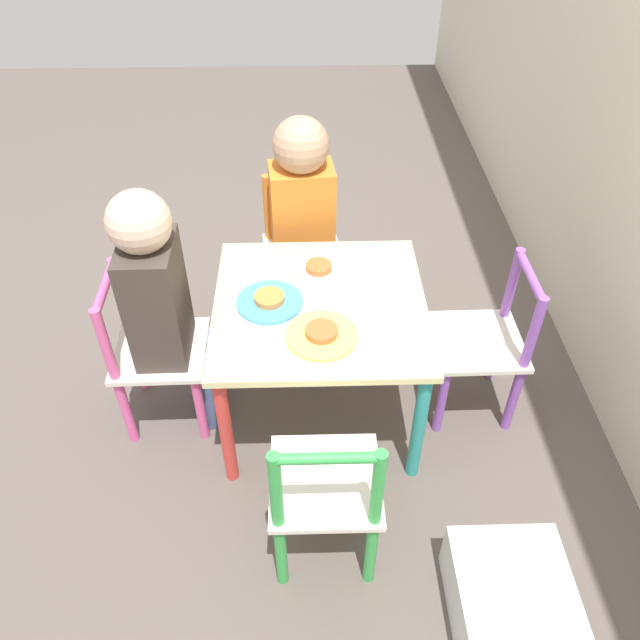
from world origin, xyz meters
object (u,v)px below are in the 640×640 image
object	(u,v)px
kids_table	(320,319)
child_front	(162,297)
chair_pink	(153,354)
plate_front	(270,301)
chair_green	(325,493)
plate_right	(321,334)
plate_left	(319,270)
chair_orange	(302,253)
storage_bin	(512,609)
chair_purple	(484,344)
child_left	(303,210)

from	to	relation	value
kids_table	child_front	distance (m)	0.43
chair_pink	plate_front	world-z (taller)	chair_pink
chair_pink	child_front	world-z (taller)	child_front
chair_green	plate_right	world-z (taller)	chair_green
plate_front	kids_table	bearing A→B (deg)	90.00
kids_table	plate_left	distance (m)	0.15
chair_orange	storage_bin	size ratio (longest dim) A/B	1.54
chair_green	plate_right	distance (m)	0.39
child_front	plate_right	bearing A→B (deg)	-108.01
child_front	plate_front	bearing A→B (deg)	-89.58
chair_purple	child_front	bearing A→B (deg)	-89.89
chair_pink	chair_green	size ratio (longest dim) A/B	1.00
plate_right	plate_front	bearing A→B (deg)	-135.00
chair_orange	child_left	size ratio (longest dim) A/B	0.67
kids_table	chair_purple	size ratio (longest dim) A/B	1.13
chair_orange	child_front	distance (m)	0.65
chair_pink	child_front	distance (m)	0.22
plate_front	storage_bin	distance (m)	0.95
chair_pink	child_left	distance (m)	0.65
child_left	plate_left	bearing A→B (deg)	-87.19
chair_pink	chair_purple	bearing A→B (deg)	-90.12
chair_pink	plate_left	distance (m)	0.54
chair_orange	chair_green	xyz separation A→B (m)	(0.96, 0.05, 0.00)
chair_pink	chair_purple	distance (m)	0.96
plate_right	storage_bin	xyz separation A→B (m)	(0.55, 0.42, -0.35)
plate_front	plate_right	xyz separation A→B (m)	(0.14, 0.14, 0.00)
chair_purple	plate_left	size ratio (longest dim) A/B	3.04
kids_table	child_front	bearing A→B (deg)	-89.12
chair_orange	child_front	xyz separation A→B (m)	(0.49, -0.37, 0.21)
plate_front	plate_left	size ratio (longest dim) A/B	1.08
kids_table	chair_orange	xyz separation A→B (m)	(-0.48, -0.05, -0.11)
chair_pink	chair_green	xyz separation A→B (m)	(0.47, 0.48, 0.00)
chair_green	plate_front	xyz separation A→B (m)	(-0.48, -0.14, 0.18)
kids_table	chair_pink	xyz separation A→B (m)	(0.01, -0.48, -0.11)
chair_green	plate_front	size ratio (longest dim) A/B	2.81
storage_bin	chair_green	bearing A→B (deg)	-115.89
child_front	chair_green	bearing A→B (deg)	-139.34
plate_right	child_left	bearing A→B (deg)	-175.53
kids_table	chair_pink	size ratio (longest dim) A/B	1.13
child_front	storage_bin	xyz separation A→B (m)	(0.68, 0.84, -0.38)
child_left	plate_front	size ratio (longest dim) A/B	4.17
plate_right	kids_table	bearing A→B (deg)	180.00
chair_orange	storage_bin	bearing A→B (deg)	-73.98
chair_orange	chair_purple	world-z (taller)	same
chair_orange	child_left	bearing A→B (deg)	-90.00
storage_bin	chair_purple	bearing A→B (deg)	174.87
chair_purple	plate_front	size ratio (longest dim) A/B	2.81
storage_bin	chair_orange	bearing A→B (deg)	-158.06
chair_orange	storage_bin	xyz separation A→B (m)	(1.16, 0.47, -0.17)
child_front	plate_left	distance (m)	0.45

